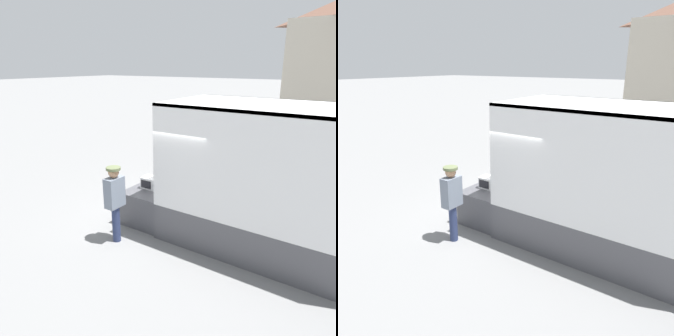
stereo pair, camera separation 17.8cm
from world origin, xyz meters
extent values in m
plane|color=gray|center=(0.00, 0.00, 0.00)|extent=(160.00, 160.00, 0.00)
cube|color=#4C4C51|center=(2.18, 0.00, 0.42)|extent=(4.36, 2.30, 0.84)
cube|color=white|center=(2.18, 1.12, 1.96)|extent=(4.36, 0.06, 2.23)
cube|color=white|center=(2.18, -1.12, 1.96)|extent=(4.36, 0.06, 2.23)
cube|color=white|center=(2.18, 0.00, 3.05)|extent=(4.36, 2.30, 0.06)
cylinder|color=#3370B2|center=(1.48, -0.33, 1.03)|extent=(0.29, 0.29, 0.36)
cube|color=#2D7F33|center=(1.67, -0.46, 1.01)|extent=(0.44, 0.32, 0.33)
cube|color=olive|center=(2.37, 0.03, 0.99)|extent=(0.44, 0.32, 0.28)
cube|color=olive|center=(3.20, -0.79, 0.99)|extent=(0.44, 0.32, 0.29)
cube|color=#4C4C51|center=(-0.56, 0.00, 0.42)|extent=(1.12, 2.18, 0.84)
cube|color=white|center=(-0.63, -0.39, 0.99)|extent=(0.47, 0.34, 0.29)
cube|color=black|center=(-0.67, -0.56, 0.99)|extent=(0.30, 0.01, 0.20)
cube|color=black|center=(-0.64, 0.57, 1.04)|extent=(0.56, 0.41, 0.38)
cylinder|color=slate|center=(-0.42, 0.57, 1.06)|extent=(0.21, 0.23, 0.23)
cylinder|color=red|center=(-0.98, 0.33, 1.11)|extent=(0.04, 0.04, 0.53)
cylinder|color=red|center=(-0.31, 0.33, 1.11)|extent=(0.04, 0.04, 0.53)
cylinder|color=red|center=(-0.98, 0.81, 1.11)|extent=(0.04, 0.04, 0.53)
cylinder|color=red|center=(-0.31, 0.81, 1.11)|extent=(0.04, 0.04, 0.53)
cylinder|color=red|center=(-0.64, 0.33, 1.36)|extent=(0.67, 0.04, 0.04)
cylinder|color=red|center=(-0.64, 0.81, 1.36)|extent=(0.67, 0.04, 0.04)
cylinder|color=navy|center=(-0.63, -1.72, 0.42)|extent=(0.18, 0.18, 0.85)
cube|color=slate|center=(-0.63, -1.72, 1.18)|extent=(0.24, 0.44, 0.67)
sphere|color=tan|center=(-0.63, -1.72, 1.63)|extent=(0.23, 0.23, 0.23)
cylinder|color=#606B47|center=(-0.63, -1.72, 1.72)|extent=(0.31, 0.31, 0.06)
camera|label=1|loc=(4.03, -6.51, 3.83)|focal=35.00mm
camera|label=2|loc=(4.18, -6.41, 3.83)|focal=35.00mm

